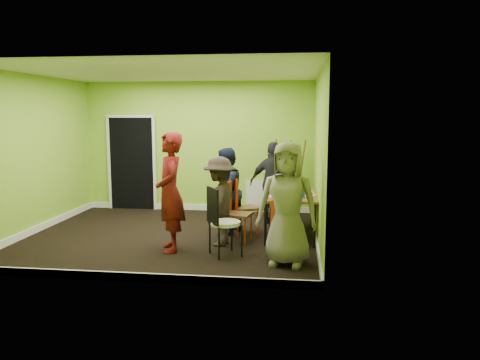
{
  "coord_description": "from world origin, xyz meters",
  "views": [
    {
      "loc": [
        2.16,
        -7.72,
        2.12
      ],
      "look_at": [
        1.2,
        0.0,
        1.01
      ],
      "focal_mm": 35.0,
      "sensor_mm": 36.0,
      "label": 1
    }
  ],
  "objects_px": {
    "easel": "(290,178)",
    "thermos": "(290,186)",
    "dining_table": "(291,197)",
    "person_back_end": "(274,183)",
    "person_standing": "(170,192)",
    "chair_left_far": "(240,203)",
    "chair_back_end": "(279,191)",
    "person_front_end": "(287,204)",
    "orange_bottle": "(285,190)",
    "person_left_near": "(220,201)",
    "chair_bentwood": "(221,218)",
    "blue_bottle": "(303,192)",
    "chair_left_near": "(233,208)",
    "person_left_far": "(226,191)",
    "chair_front_end": "(284,226)"
  },
  "relations": [
    {
      "from": "easel",
      "to": "thermos",
      "type": "bearing_deg",
      "value": -89.17
    },
    {
      "from": "dining_table",
      "to": "person_back_end",
      "type": "bearing_deg",
      "value": 110.94
    },
    {
      "from": "person_standing",
      "to": "chair_left_far",
      "type": "bearing_deg",
      "value": 118.63
    },
    {
      "from": "chair_back_end",
      "to": "person_back_end",
      "type": "bearing_deg",
      "value": -53.34
    },
    {
      "from": "chair_back_end",
      "to": "person_back_end",
      "type": "relative_size",
      "value": 0.58
    },
    {
      "from": "person_back_end",
      "to": "person_front_end",
      "type": "distance_m",
      "value": 2.5
    },
    {
      "from": "dining_table",
      "to": "thermos",
      "type": "bearing_deg",
      "value": 105.48
    },
    {
      "from": "chair_left_far",
      "to": "person_back_end",
      "type": "xyz_separation_m",
      "value": [
        0.54,
        0.91,
        0.22
      ]
    },
    {
      "from": "dining_table",
      "to": "orange_bottle",
      "type": "bearing_deg",
      "value": 135.69
    },
    {
      "from": "person_left_near",
      "to": "orange_bottle",
      "type": "bearing_deg",
      "value": 135.69
    },
    {
      "from": "chair_bentwood",
      "to": "person_left_near",
      "type": "height_order",
      "value": "person_left_near"
    },
    {
      "from": "blue_bottle",
      "to": "person_back_end",
      "type": "height_order",
      "value": "person_back_end"
    },
    {
      "from": "chair_left_far",
      "to": "chair_back_end",
      "type": "height_order",
      "value": "chair_left_far"
    },
    {
      "from": "blue_bottle",
      "to": "orange_bottle",
      "type": "height_order",
      "value": "blue_bottle"
    },
    {
      "from": "thermos",
      "to": "person_left_near",
      "type": "distance_m",
      "value": 1.36
    },
    {
      "from": "chair_back_end",
      "to": "chair_left_near",
      "type": "bearing_deg",
      "value": 51.16
    },
    {
      "from": "chair_left_near",
      "to": "person_standing",
      "type": "distance_m",
      "value": 1.16
    },
    {
      "from": "chair_left_far",
      "to": "orange_bottle",
      "type": "distance_m",
      "value": 0.81
    },
    {
      "from": "chair_back_end",
      "to": "person_left_far",
      "type": "height_order",
      "value": "person_left_far"
    },
    {
      "from": "chair_front_end",
      "to": "person_left_near",
      "type": "bearing_deg",
      "value": 157.71
    },
    {
      "from": "thermos",
      "to": "person_front_end",
      "type": "relative_size",
      "value": 0.14
    },
    {
      "from": "person_left_far",
      "to": "person_left_near",
      "type": "relative_size",
      "value": 1.06
    },
    {
      "from": "chair_front_end",
      "to": "person_back_end",
      "type": "relative_size",
      "value": 0.56
    },
    {
      "from": "chair_back_end",
      "to": "orange_bottle",
      "type": "height_order",
      "value": "chair_back_end"
    },
    {
      "from": "thermos",
      "to": "person_front_end",
      "type": "height_order",
      "value": "person_front_end"
    },
    {
      "from": "person_left_near",
      "to": "easel",
      "type": "bearing_deg",
      "value": 162.91
    },
    {
      "from": "chair_left_near",
      "to": "chair_bentwood",
      "type": "bearing_deg",
      "value": 5.56
    },
    {
      "from": "chair_left_far",
      "to": "person_left_far",
      "type": "bearing_deg",
      "value": -114.51
    },
    {
      "from": "chair_back_end",
      "to": "thermos",
      "type": "bearing_deg",
      "value": 96.55
    },
    {
      "from": "chair_left_near",
      "to": "person_left_near",
      "type": "xyz_separation_m",
      "value": [
        -0.19,
        -0.24,
        0.16
      ]
    },
    {
      "from": "chair_left_far",
      "to": "thermos",
      "type": "bearing_deg",
      "value": 71.39
    },
    {
      "from": "easel",
      "to": "chair_front_end",
      "type": "bearing_deg",
      "value": -90.67
    },
    {
      "from": "blue_bottle",
      "to": "person_back_end",
      "type": "relative_size",
      "value": 0.12
    },
    {
      "from": "chair_left_near",
      "to": "orange_bottle",
      "type": "xyz_separation_m",
      "value": [
        0.82,
        0.58,
        0.23
      ]
    },
    {
      "from": "dining_table",
      "to": "person_back_end",
      "type": "relative_size",
      "value": 0.95
    },
    {
      "from": "chair_back_end",
      "to": "person_front_end",
      "type": "bearing_deg",
      "value": 84.91
    },
    {
      "from": "thermos",
      "to": "chair_back_end",
      "type": "bearing_deg",
      "value": 106.8
    },
    {
      "from": "chair_back_end",
      "to": "person_standing",
      "type": "height_order",
      "value": "person_standing"
    },
    {
      "from": "dining_table",
      "to": "person_front_end",
      "type": "height_order",
      "value": "person_front_end"
    },
    {
      "from": "dining_table",
      "to": "chair_left_far",
      "type": "bearing_deg",
      "value": -179.77
    },
    {
      "from": "chair_bentwood",
      "to": "person_standing",
      "type": "distance_m",
      "value": 0.91
    },
    {
      "from": "chair_back_end",
      "to": "chair_front_end",
      "type": "bearing_deg",
      "value": 84.11
    },
    {
      "from": "chair_left_far",
      "to": "thermos",
      "type": "distance_m",
      "value": 0.92
    },
    {
      "from": "easel",
      "to": "blue_bottle",
      "type": "height_order",
      "value": "easel"
    },
    {
      "from": "thermos",
      "to": "chair_left_near",
      "type": "bearing_deg",
      "value": -149.53
    },
    {
      "from": "person_back_end",
      "to": "blue_bottle",
      "type": "bearing_deg",
      "value": 118.74
    },
    {
      "from": "dining_table",
      "to": "person_standing",
      "type": "height_order",
      "value": "person_standing"
    },
    {
      "from": "dining_table",
      "to": "chair_front_end",
      "type": "xyz_separation_m",
      "value": [
        -0.08,
        -1.32,
        -0.2
      ]
    },
    {
      "from": "person_back_end",
      "to": "person_front_end",
      "type": "xyz_separation_m",
      "value": [
        0.32,
        -2.48,
        0.08
      ]
    },
    {
      "from": "chair_bentwood",
      "to": "blue_bottle",
      "type": "bearing_deg",
      "value": 95.27
    }
  ]
}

